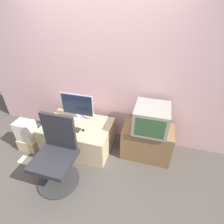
# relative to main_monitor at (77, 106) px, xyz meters

# --- Properties ---
(ground_plane) EXTENTS (12.00, 12.00, 0.00)m
(ground_plane) POSITION_rel_main_monitor_xyz_m (0.31, -1.01, -0.71)
(ground_plane) COLOR #4C4742
(wall_back) EXTENTS (4.40, 0.05, 2.60)m
(wall_back) POSITION_rel_main_monitor_xyz_m (0.31, 0.31, 0.59)
(wall_back) COLOR beige
(wall_back) RESTS_ON ground_plane
(desk) EXTENTS (1.12, 0.73, 0.47)m
(desk) POSITION_rel_main_monitor_xyz_m (0.06, -0.19, -0.47)
(desk) COLOR #CCB289
(desk) RESTS_ON ground_plane
(side_stand) EXTENTS (0.77, 0.46, 0.55)m
(side_stand) POSITION_rel_main_monitor_xyz_m (1.20, -0.06, -0.43)
(side_stand) COLOR olive
(side_stand) RESTS_ON ground_plane
(main_monitor) EXTENTS (0.56, 0.19, 0.46)m
(main_monitor) POSITION_rel_main_monitor_xyz_m (0.00, 0.00, 0.00)
(main_monitor) COLOR silver
(main_monitor) RESTS_ON desk
(keyboard) EXTENTS (0.29, 0.11, 0.01)m
(keyboard) POSITION_rel_main_monitor_xyz_m (0.02, -0.32, -0.23)
(keyboard) COLOR #2D2D2D
(keyboard) RESTS_ON desk
(mouse) EXTENTS (0.05, 0.04, 0.03)m
(mouse) POSITION_rel_main_monitor_xyz_m (0.22, -0.31, -0.22)
(mouse) COLOR black
(mouse) RESTS_ON desk
(crt_tv) EXTENTS (0.50, 0.50, 0.38)m
(crt_tv) POSITION_rel_main_monitor_xyz_m (1.22, -0.07, 0.04)
(crt_tv) COLOR gray
(crt_tv) RESTS_ON side_stand
(office_chair) EXTENTS (0.59, 0.59, 1.01)m
(office_chair) POSITION_rel_main_monitor_xyz_m (0.07, -0.86, -0.29)
(office_chair) COLOR #333333
(office_chair) RESTS_ON ground_plane
(cardboard_box_lower) EXTENTS (0.32, 0.25, 0.22)m
(cardboard_box_lower) POSITION_rel_main_monitor_xyz_m (-0.75, -0.47, -0.60)
(cardboard_box_lower) COLOR #D1B27F
(cardboard_box_lower) RESTS_ON ground_plane
(cardboard_box_upper) EXTENTS (0.29, 0.22, 0.34)m
(cardboard_box_upper) POSITION_rel_main_monitor_xyz_m (-0.75, -0.47, -0.32)
(cardboard_box_upper) COLOR beige
(cardboard_box_upper) RESTS_ON cardboard_box_lower
(book) EXTENTS (0.22, 0.15, 0.02)m
(book) POSITION_rel_main_monitor_xyz_m (-0.64, -0.75, -0.69)
(book) COLOR beige
(book) RESTS_ON ground_plane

